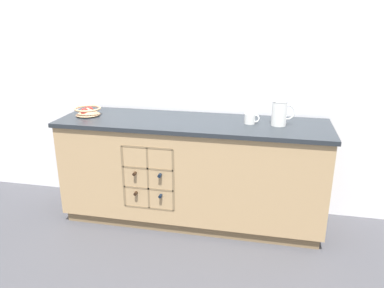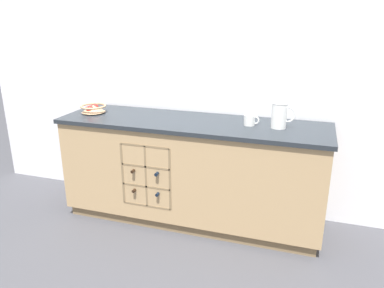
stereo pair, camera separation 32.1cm
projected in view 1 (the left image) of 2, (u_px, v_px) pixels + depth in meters
name	position (u px, v px, depth m)	size (l,w,h in m)	color
ground_plane	(192.00, 218.00, 3.45)	(14.00, 14.00, 0.00)	#424247
back_wall	(201.00, 73.00, 3.38)	(4.65, 0.06, 2.55)	white
kitchen_island	(192.00, 171.00, 3.29)	(2.29, 0.66, 0.93)	olive
fruit_bowl	(88.00, 111.00, 3.31)	(0.23, 0.23, 0.08)	tan
white_pitcher	(280.00, 112.00, 2.99)	(0.19, 0.12, 0.20)	white
ceramic_mug	(250.00, 118.00, 3.06)	(0.12, 0.09, 0.09)	white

